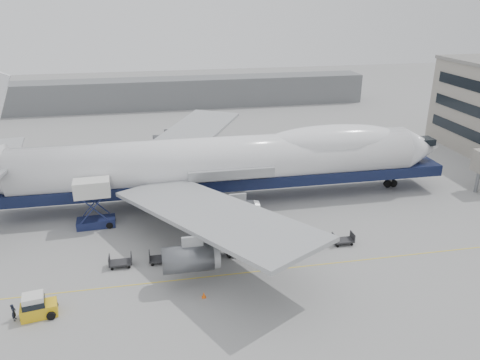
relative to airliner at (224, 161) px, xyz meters
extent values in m
plane|color=gray|center=(-0.64, -12.00, -5.62)|extent=(260.00, 260.00, 0.00)
cube|color=gold|center=(-0.64, -18.00, -5.62)|extent=(60.00, 0.15, 0.01)
cylinder|color=slate|center=(35.36, -4.00, -4.12)|extent=(0.50, 0.50, 3.00)
cube|color=slate|center=(-10.64, 58.00, -2.12)|extent=(110.00, 8.00, 7.00)
cylinder|color=white|center=(-0.64, 0.00, 0.08)|extent=(52.00, 6.40, 6.40)
cube|color=#0E1533|center=(0.36, 0.00, -2.48)|extent=(60.00, 5.76, 1.50)
cone|color=white|center=(28.36, 0.00, 0.08)|extent=(6.00, 6.40, 6.40)
ellipsoid|color=white|center=(14.96, 0.00, 1.84)|extent=(20.67, 5.78, 4.56)
cube|color=#9EA0A3|center=(-3.64, -14.28, -0.52)|extent=(20.35, 26.74, 2.26)
cube|color=#9EA0A3|center=(-3.64, 14.28, -0.52)|extent=(20.35, 26.74, 2.26)
cylinder|color=#595B60|center=(-6.64, 19.00, -2.72)|extent=(4.80, 2.60, 2.60)
cylinder|color=#595B60|center=(-0.64, 10.00, -2.72)|extent=(4.80, 2.60, 2.60)
cylinder|color=#595B60|center=(-0.64, -10.00, -2.72)|extent=(4.80, 2.60, 2.60)
cylinder|color=#595B60|center=(-6.64, -19.00, -2.72)|extent=(4.80, 2.60, 2.60)
cylinder|color=slate|center=(24.36, 0.00, -4.37)|extent=(0.36, 0.36, 2.50)
cylinder|color=black|center=(24.36, 0.00, -5.07)|extent=(1.10, 0.45, 1.10)
cylinder|color=slate|center=(-3.64, -3.00, -4.37)|extent=(0.36, 0.36, 2.50)
cylinder|color=black|center=(-3.64, -3.00, -5.07)|extent=(1.10, 0.45, 1.10)
cylinder|color=slate|center=(-3.64, 3.00, -4.37)|extent=(0.36, 0.36, 2.50)
cylinder|color=black|center=(-3.64, 3.00, -5.07)|extent=(1.10, 0.45, 1.10)
cube|color=#19214B|center=(-16.49, -4.57, -5.13)|extent=(4.59, 2.39, 0.99)
cube|color=silver|center=(-16.49, -4.57, -0.62)|extent=(4.24, 2.55, 1.97)
cube|color=#19214B|center=(-16.49, -5.55, -2.82)|extent=(3.21, 0.30, 3.54)
cube|color=#19214B|center=(-16.49, -3.58, -2.82)|extent=(3.21, 0.30, 3.54)
cube|color=slate|center=(-16.49, -3.13, -0.62)|extent=(2.21, 1.19, 0.15)
cylinder|color=black|center=(-18.10, -5.46, -5.22)|extent=(0.81, 0.31, 0.81)
cylinder|color=black|center=(-18.10, -3.67, -5.22)|extent=(0.81, 0.31, 0.81)
cylinder|color=black|center=(-14.88, -5.46, -5.22)|extent=(0.81, 0.31, 0.81)
cylinder|color=black|center=(-14.88, -3.67, -5.22)|extent=(0.81, 0.31, 0.81)
cube|color=gold|center=(-19.84, -21.17, -5.04)|extent=(3.21, 2.07, 1.17)
cube|color=silver|center=(-20.16, -21.23, -3.97)|extent=(1.93, 1.75, 1.07)
cube|color=black|center=(-20.16, -21.23, -4.18)|extent=(2.05, 1.88, 0.53)
cylinder|color=black|center=(-20.91, -21.87, -5.25)|extent=(0.75, 0.32, 0.75)
cylinder|color=black|center=(-20.91, -20.48, -5.25)|extent=(0.75, 0.32, 0.75)
cylinder|color=black|center=(-18.77, -21.87, -5.25)|extent=(0.75, 0.32, 0.75)
cylinder|color=black|center=(-18.77, -20.48, -5.25)|extent=(0.75, 0.32, 0.75)
imported|color=black|center=(-21.84, -21.37, -4.82)|extent=(0.39, 0.59, 1.60)
cone|color=#F05B0C|center=(-5.47, -21.30, -5.33)|extent=(0.37, 0.37, 0.58)
cube|color=#F05B0C|center=(-5.47, -21.30, -5.61)|extent=(0.40, 0.40, 0.03)
cube|color=#2D2D30|center=(-13.24, -14.38, -5.17)|extent=(2.30, 1.35, 0.18)
cube|color=#2D2D30|center=(-14.34, -14.38, -4.77)|extent=(0.08, 1.35, 0.90)
cube|color=#2D2D30|center=(-12.14, -14.38, -4.77)|extent=(0.08, 1.35, 0.90)
cylinder|color=black|center=(-14.09, -14.93, -5.47)|extent=(0.30, 0.12, 0.30)
cylinder|color=black|center=(-14.09, -13.83, -5.47)|extent=(0.30, 0.12, 0.30)
cylinder|color=black|center=(-12.39, -14.93, -5.47)|extent=(0.30, 0.12, 0.30)
cylinder|color=black|center=(-12.39, -13.83, -5.47)|extent=(0.30, 0.12, 0.30)
cube|color=#2D2D30|center=(-9.19, -14.38, -5.17)|extent=(2.30, 1.35, 0.18)
cube|color=#2D2D30|center=(-10.29, -14.38, -4.77)|extent=(0.08, 1.35, 0.90)
cube|color=#2D2D30|center=(-8.09, -14.38, -4.77)|extent=(0.08, 1.35, 0.90)
cylinder|color=black|center=(-10.04, -14.93, -5.47)|extent=(0.30, 0.12, 0.30)
cylinder|color=black|center=(-10.04, -13.83, -5.47)|extent=(0.30, 0.12, 0.30)
cylinder|color=black|center=(-8.34, -14.93, -5.47)|extent=(0.30, 0.12, 0.30)
cylinder|color=black|center=(-8.34, -13.83, -5.47)|extent=(0.30, 0.12, 0.30)
cube|color=#2D2D30|center=(-5.14, -14.38, -5.17)|extent=(2.30, 1.35, 0.18)
cube|color=#2D2D30|center=(-6.24, -14.38, -4.77)|extent=(0.08, 1.35, 0.90)
cube|color=#2D2D30|center=(-4.04, -14.38, -4.77)|extent=(0.08, 1.35, 0.90)
cylinder|color=black|center=(-5.99, -14.93, -5.47)|extent=(0.30, 0.12, 0.30)
cylinder|color=black|center=(-5.99, -13.83, -5.47)|extent=(0.30, 0.12, 0.30)
cylinder|color=black|center=(-4.29, -14.93, -5.47)|extent=(0.30, 0.12, 0.30)
cylinder|color=black|center=(-4.29, -13.83, -5.47)|extent=(0.30, 0.12, 0.30)
cube|color=#2D2D30|center=(-1.09, -14.38, -5.17)|extent=(2.30, 1.35, 0.18)
cube|color=#2D2D30|center=(-2.19, -14.38, -4.77)|extent=(0.08, 1.35, 0.90)
cube|color=#2D2D30|center=(0.01, -14.38, -4.77)|extent=(0.08, 1.35, 0.90)
cylinder|color=black|center=(-1.94, -14.93, -5.47)|extent=(0.30, 0.12, 0.30)
cylinder|color=black|center=(-1.94, -13.83, -5.47)|extent=(0.30, 0.12, 0.30)
cylinder|color=black|center=(-0.24, -14.93, -5.47)|extent=(0.30, 0.12, 0.30)
cylinder|color=black|center=(-0.24, -13.83, -5.47)|extent=(0.30, 0.12, 0.30)
cube|color=#2D2D30|center=(2.96, -14.38, -5.17)|extent=(2.30, 1.35, 0.18)
cube|color=#2D2D30|center=(1.86, -14.38, -4.77)|extent=(0.08, 1.35, 0.90)
cube|color=#2D2D30|center=(4.06, -14.38, -4.77)|extent=(0.08, 1.35, 0.90)
cylinder|color=black|center=(2.11, -14.93, -5.47)|extent=(0.30, 0.12, 0.30)
cylinder|color=black|center=(2.11, -13.83, -5.47)|extent=(0.30, 0.12, 0.30)
cylinder|color=black|center=(3.81, -14.93, -5.47)|extent=(0.30, 0.12, 0.30)
cylinder|color=black|center=(3.81, -13.83, -5.47)|extent=(0.30, 0.12, 0.30)
cube|color=#2D2D30|center=(7.01, -14.38, -5.17)|extent=(2.30, 1.35, 0.18)
cube|color=#2D2D30|center=(5.91, -14.38, -4.77)|extent=(0.08, 1.35, 0.90)
cube|color=#2D2D30|center=(8.11, -14.38, -4.77)|extent=(0.08, 1.35, 0.90)
cylinder|color=black|center=(6.16, -14.93, -5.47)|extent=(0.30, 0.12, 0.30)
cylinder|color=black|center=(6.16, -13.83, -5.47)|extent=(0.30, 0.12, 0.30)
cylinder|color=black|center=(7.86, -14.93, -5.47)|extent=(0.30, 0.12, 0.30)
cylinder|color=black|center=(7.86, -13.83, -5.47)|extent=(0.30, 0.12, 0.30)
cube|color=#2D2D30|center=(11.06, -14.38, -5.17)|extent=(2.30, 1.35, 0.18)
cube|color=#2D2D30|center=(9.96, -14.38, -4.77)|extent=(0.08, 1.35, 0.90)
cube|color=#2D2D30|center=(12.16, -14.38, -4.77)|extent=(0.08, 1.35, 0.90)
cylinder|color=black|center=(10.21, -14.93, -5.47)|extent=(0.30, 0.12, 0.30)
cylinder|color=black|center=(10.21, -13.83, -5.47)|extent=(0.30, 0.12, 0.30)
cylinder|color=black|center=(11.91, -14.93, -5.47)|extent=(0.30, 0.12, 0.30)
cylinder|color=black|center=(11.91, -13.83, -5.47)|extent=(0.30, 0.12, 0.30)
camera|label=1|loc=(-9.12, -57.42, 20.54)|focal=35.00mm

